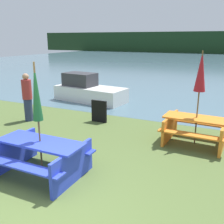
% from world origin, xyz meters
% --- Properties ---
extents(ground_plane, '(60.00, 60.00, 0.00)m').
position_xyz_m(ground_plane, '(0.00, 0.00, 0.00)').
color(ground_plane, '#516633').
extents(water, '(60.00, 50.00, 0.00)m').
position_xyz_m(water, '(0.00, 30.71, -0.00)').
color(water, slate).
rests_on(water, ground_plane).
extents(picnic_table_blue, '(1.85, 1.38, 0.74)m').
position_xyz_m(picnic_table_blue, '(-0.77, 1.15, 0.46)').
color(picnic_table_blue, blue).
rests_on(picnic_table_blue, ground_plane).
extents(picnic_table_orange, '(1.75, 1.45, 0.74)m').
position_xyz_m(picnic_table_orange, '(1.87, 4.29, 0.45)').
color(picnic_table_orange, orange).
rests_on(picnic_table_orange, ground_plane).
extents(umbrella_darkgreen, '(0.20, 0.20, 2.35)m').
position_xyz_m(umbrella_darkgreen, '(-0.77, 1.15, 1.74)').
color(umbrella_darkgreen, brown).
rests_on(umbrella_darkgreen, ground_plane).
extents(umbrella_crimson, '(0.29, 0.29, 2.48)m').
position_xyz_m(umbrella_crimson, '(1.87, 4.29, 1.94)').
color(umbrella_crimson, brown).
rests_on(umbrella_crimson, ground_plane).
extents(boat, '(3.41, 1.70, 1.24)m').
position_xyz_m(boat, '(-3.36, 7.43, 0.46)').
color(boat, silver).
rests_on(boat, water).
extents(person, '(0.33, 0.33, 1.64)m').
position_xyz_m(person, '(-3.67, 3.91, 0.83)').
color(person, '#283351').
rests_on(person, ground_plane).
extents(signboard, '(0.55, 0.08, 0.75)m').
position_xyz_m(signboard, '(-1.40, 4.83, 0.38)').
color(signboard, black).
rests_on(signboard, ground_plane).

